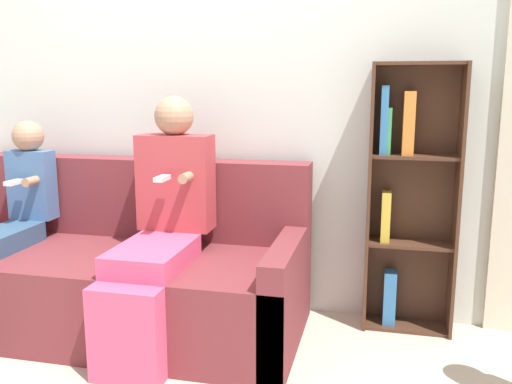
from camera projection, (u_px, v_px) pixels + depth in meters
The scene contains 6 objects.
ground_plane at pixel (123, 380), 2.53m from camera, with size 14.00×14.00×0.00m, color beige.
back_wall at pixel (193, 99), 3.28m from camera, with size 10.00×0.06×2.55m.
couch at pixel (116, 272), 3.08m from camera, with size 2.12×0.91×0.93m.
adult_seated at pixel (161, 219), 2.82m from camera, with size 0.41×0.83×1.30m.
child_seated at pixel (2, 227), 3.01m from camera, with size 0.27×0.85×1.15m.
bookshelf at pixel (408, 196), 2.98m from camera, with size 0.48×0.22×1.48m.
Camera 1 is at (1.13, -2.11, 1.35)m, focal length 38.00 mm.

